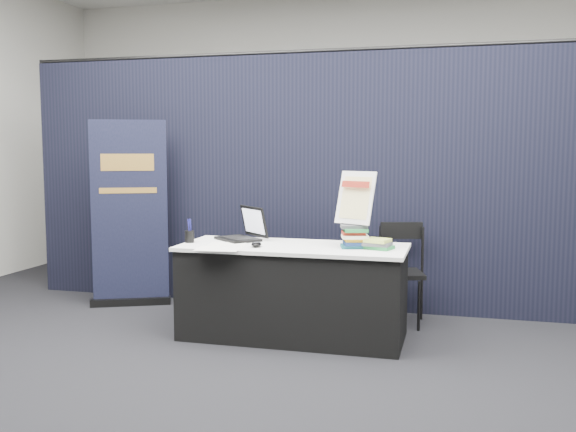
# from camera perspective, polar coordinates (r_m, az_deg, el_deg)

# --- Properties ---
(floor) EXTENTS (8.00, 8.00, 0.00)m
(floor) POSITION_cam_1_polar(r_m,az_deg,el_deg) (4.77, -1.25, -12.54)
(floor) COLOR black
(floor) RESTS_ON ground
(wall_back) EXTENTS (8.00, 0.02, 3.50)m
(wall_back) POSITION_cam_1_polar(r_m,az_deg,el_deg) (8.44, 6.40, 7.55)
(wall_back) COLOR beige
(wall_back) RESTS_ON floor
(drape_partition) EXTENTS (6.00, 0.08, 2.40)m
(drape_partition) POSITION_cam_1_polar(r_m,az_deg,el_deg) (6.08, 2.94, 3.01)
(drape_partition) COLOR black
(drape_partition) RESTS_ON floor
(display_table) EXTENTS (1.80, 0.75, 0.75)m
(display_table) POSITION_cam_1_polar(r_m,az_deg,el_deg) (5.18, 0.45, -6.71)
(display_table) COLOR black
(display_table) RESTS_ON floor
(laptop) EXTENTS (0.45, 0.50, 0.28)m
(laptop) POSITION_cam_1_polar(r_m,az_deg,el_deg) (5.45, -4.31, -1.41)
(laptop) COLOR black
(laptop) RESTS_ON display_table
(mouse) EXTENTS (0.10, 0.14, 0.04)m
(mouse) POSITION_cam_1_polar(r_m,az_deg,el_deg) (5.03, -2.83, -2.54)
(mouse) COLOR black
(mouse) RESTS_ON display_table
(brochure_left) EXTENTS (0.32, 0.26, 0.00)m
(brochure_left) POSITION_cam_1_polar(r_m,az_deg,el_deg) (5.19, -5.41, -2.50)
(brochure_left) COLOR white
(brochure_left) RESTS_ON display_table
(brochure_mid) EXTENTS (0.36, 0.27, 0.00)m
(brochure_mid) POSITION_cam_1_polar(r_m,az_deg,el_deg) (4.95, -6.21, -2.92)
(brochure_mid) COLOR white
(brochure_mid) RESTS_ON display_table
(brochure_right) EXTENTS (0.36, 0.31, 0.00)m
(brochure_right) POSITION_cam_1_polar(r_m,az_deg,el_deg) (4.98, -5.86, -2.86)
(brochure_right) COLOR white
(brochure_right) RESTS_ON display_table
(pen_cup) EXTENTS (0.08, 0.08, 0.10)m
(pen_cup) POSITION_cam_1_polar(r_m,az_deg,el_deg) (5.32, -8.75, -1.82)
(pen_cup) COLOR black
(pen_cup) RESTS_ON display_table
(book_stack_tall) EXTENTS (0.23, 0.20, 0.18)m
(book_stack_tall) POSITION_cam_1_polar(r_m,az_deg,el_deg) (4.99, 5.93, -1.82)
(book_stack_tall) COLOR #18555D
(book_stack_tall) RESTS_ON display_table
(book_stack_short) EXTENTS (0.22, 0.19, 0.08)m
(book_stack_short) POSITION_cam_1_polar(r_m,az_deg,el_deg) (4.96, 8.02, -2.47)
(book_stack_short) COLOR #207B3A
(book_stack_short) RESTS_ON display_table
(info_sign) EXTENTS (0.33, 0.23, 0.43)m
(info_sign) POSITION_cam_1_polar(r_m,az_deg,el_deg) (4.98, 6.02, 1.58)
(info_sign) COLOR black
(info_sign) RESTS_ON book_stack_tall
(pullup_banner) EXTENTS (0.73, 0.41, 1.79)m
(pullup_banner) POSITION_cam_1_polar(r_m,az_deg,el_deg) (6.35, -13.88, -0.70)
(pullup_banner) COLOR black
(pullup_banner) RESTS_ON floor
(stacking_chair) EXTENTS (0.49, 0.50, 0.87)m
(stacking_chair) POSITION_cam_1_polar(r_m,az_deg,el_deg) (5.68, 9.87, -4.57)
(stacking_chair) COLOR black
(stacking_chair) RESTS_ON floor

